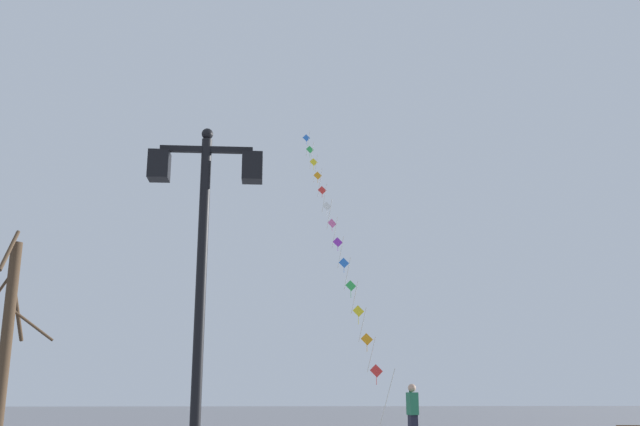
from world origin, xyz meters
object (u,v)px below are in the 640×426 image
at_px(kite_train, 335,234).
at_px(bare_tree, 6,348).
at_px(twin_lantern_lamp_post, 203,236).
at_px(kite_flyer, 413,414).

relative_size(kite_train, bare_tree, 3.56).
bearing_deg(twin_lantern_lamp_post, bare_tree, 131.56).
height_order(kite_train, bare_tree, kite_train).
bearing_deg(kite_train, bare_tree, -115.94).
bearing_deg(bare_tree, kite_train, 64.06).
height_order(twin_lantern_lamp_post, kite_train, kite_train).
bearing_deg(kite_flyer, bare_tree, 116.96).
relative_size(kite_train, kite_flyer, 9.45).
bearing_deg(twin_lantern_lamp_post, kite_flyer, 65.33).
distance_m(twin_lantern_lamp_post, bare_tree, 6.23).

